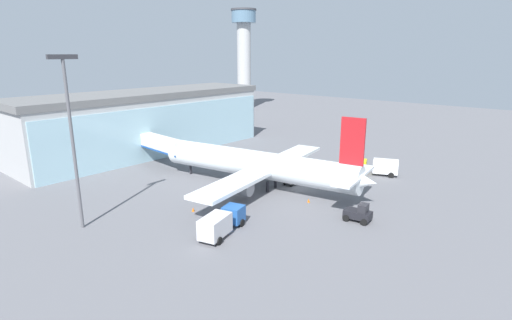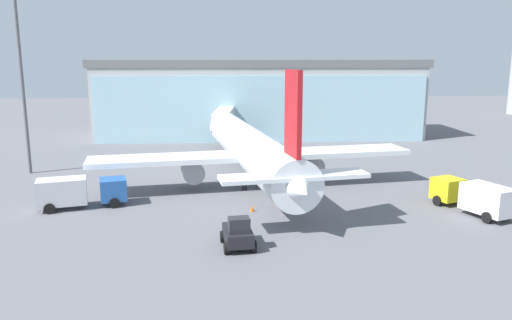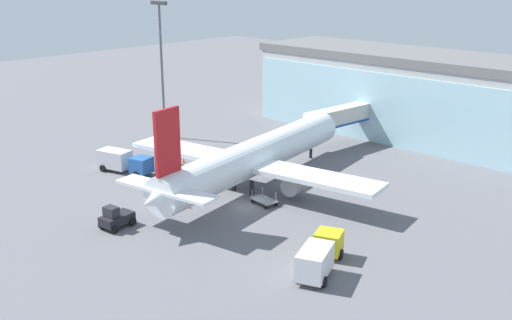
% 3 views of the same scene
% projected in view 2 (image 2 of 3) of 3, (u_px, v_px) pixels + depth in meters
% --- Properties ---
extents(ground, '(240.00, 240.00, 0.00)m').
position_uv_depth(ground, '(291.00, 196.00, 46.67)').
color(ground, slate).
extents(terminal_building, '(52.60, 15.84, 12.42)m').
position_uv_depth(terminal_building, '(259.00, 98.00, 81.98)').
color(terminal_building, '#AAAAAA').
rests_on(terminal_building, ground).
extents(jet_bridge, '(3.63, 13.98, 5.57)m').
position_uv_depth(jet_bridge, '(224.00, 119.00, 70.79)').
color(jet_bridge, beige).
rests_on(jet_bridge, ground).
extents(apron_light_mast, '(3.20, 0.40, 19.70)m').
position_uv_depth(apron_light_mast, '(21.00, 68.00, 53.67)').
color(apron_light_mast, '#59595E').
rests_on(apron_light_mast, ground).
extents(airplane, '(32.15, 35.72, 11.88)m').
position_uv_depth(airplane, '(252.00, 150.00, 50.29)').
color(airplane, white).
rests_on(airplane, ground).
extents(catering_truck, '(7.62, 3.91, 2.65)m').
position_uv_depth(catering_truck, '(79.00, 191.00, 42.83)').
color(catering_truck, '#2659A5').
rests_on(catering_truck, ground).
extents(fuel_truck, '(4.62, 7.61, 2.65)m').
position_uv_depth(fuel_truck, '(474.00, 196.00, 41.32)').
color(fuel_truck, yellow).
rests_on(fuel_truck, ground).
extents(baggage_cart, '(3.00, 1.99, 1.50)m').
position_uv_depth(baggage_cart, '(300.00, 186.00, 48.25)').
color(baggage_cart, gray).
rests_on(baggage_cart, ground).
extents(pushback_tug, '(2.45, 3.37, 2.30)m').
position_uv_depth(pushback_tug, '(238.00, 234.00, 33.85)').
color(pushback_tug, black).
rests_on(pushback_tug, ground).
extents(safety_cone_nose, '(0.36, 0.36, 0.55)m').
position_uv_depth(safety_cone_nose, '(252.00, 208.00, 41.99)').
color(safety_cone_nose, orange).
rests_on(safety_cone_nose, ground).
extents(safety_cone_wingtip, '(0.36, 0.36, 0.55)m').
position_uv_depth(safety_cone_wingtip, '(125.00, 183.00, 50.63)').
color(safety_cone_wingtip, orange).
rests_on(safety_cone_wingtip, ground).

